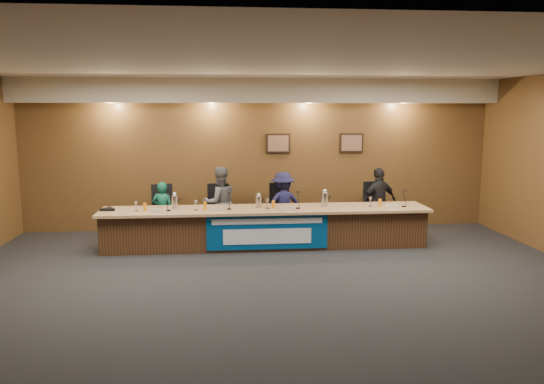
{
  "coord_description": "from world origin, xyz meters",
  "views": [
    {
      "loc": [
        -0.78,
        -7.33,
        2.6
      ],
      "look_at": [
        0.13,
        2.45,
        1.04
      ],
      "focal_mm": 35.0,
      "sensor_mm": 36.0,
      "label": 1
    }
  ],
  "objects_px": {
    "panelist_a": "(163,211)",
    "office_chair_d": "(377,211)",
    "panelist_b": "(220,203)",
    "carafe_right": "(325,200)",
    "dais_body": "(266,228)",
    "office_chair_c": "(282,213)",
    "office_chair_b": "(220,214)",
    "speakerphone": "(108,209)",
    "office_chair_a": "(164,215)",
    "panelist_d": "(379,202)",
    "carafe_left": "(175,202)",
    "banner": "(267,232)",
    "carafe_mid": "(259,202)",
    "panelist_c": "(283,205)"
  },
  "relations": [
    {
      "from": "panelist_a",
      "to": "office_chair_d",
      "type": "distance_m",
      "value": 4.39
    },
    {
      "from": "panelist_b",
      "to": "carafe_right",
      "type": "height_order",
      "value": "panelist_b"
    },
    {
      "from": "dais_body",
      "to": "panelist_b",
      "type": "height_order",
      "value": "panelist_b"
    },
    {
      "from": "panelist_a",
      "to": "office_chair_c",
      "type": "bearing_deg",
      "value": -166.12
    },
    {
      "from": "office_chair_b",
      "to": "speakerphone",
      "type": "xyz_separation_m",
      "value": [
        -2.03,
        -0.85,
        0.3
      ]
    },
    {
      "from": "dais_body",
      "to": "panelist_b",
      "type": "relative_size",
      "value": 4.14
    },
    {
      "from": "office_chair_c",
      "to": "office_chair_d",
      "type": "xyz_separation_m",
      "value": [
        1.99,
        0.0,
        0.0
      ]
    },
    {
      "from": "office_chair_a",
      "to": "office_chair_b",
      "type": "relative_size",
      "value": 1.0
    },
    {
      "from": "office_chair_d",
      "to": "carafe_right",
      "type": "bearing_deg",
      "value": -160.18
    },
    {
      "from": "panelist_d",
      "to": "office_chair_c",
      "type": "distance_m",
      "value": 2.0
    },
    {
      "from": "panelist_b",
      "to": "carafe_left",
      "type": "xyz_separation_m",
      "value": [
        -0.83,
        -0.7,
        0.15
      ]
    },
    {
      "from": "dais_body",
      "to": "speakerphone",
      "type": "height_order",
      "value": "speakerphone"
    },
    {
      "from": "office_chair_d",
      "to": "speakerphone",
      "type": "relative_size",
      "value": 1.5
    },
    {
      "from": "office_chair_b",
      "to": "carafe_right",
      "type": "height_order",
      "value": "carafe_right"
    },
    {
      "from": "panelist_a",
      "to": "carafe_right",
      "type": "distance_m",
      "value": 3.21
    },
    {
      "from": "panelist_d",
      "to": "office_chair_b",
      "type": "height_order",
      "value": "panelist_d"
    },
    {
      "from": "dais_body",
      "to": "panelist_b",
      "type": "xyz_separation_m",
      "value": [
        -0.85,
        0.74,
        0.37
      ]
    },
    {
      "from": "panelist_b",
      "to": "office_chair_d",
      "type": "xyz_separation_m",
      "value": [
        3.25,
        0.1,
        -0.24
      ]
    },
    {
      "from": "panelist_a",
      "to": "speakerphone",
      "type": "xyz_separation_m",
      "value": [
        -0.9,
        -0.75,
        0.19
      ]
    },
    {
      "from": "banner",
      "to": "panelist_a",
      "type": "height_order",
      "value": "panelist_a"
    },
    {
      "from": "carafe_right",
      "to": "office_chair_a",
      "type": "bearing_deg",
      "value": 165.4
    },
    {
      "from": "office_chair_c",
      "to": "carafe_left",
      "type": "height_order",
      "value": "carafe_left"
    },
    {
      "from": "carafe_right",
      "to": "office_chair_c",
      "type": "bearing_deg",
      "value": 131.46
    },
    {
      "from": "banner",
      "to": "speakerphone",
      "type": "height_order",
      "value": "speakerphone"
    },
    {
      "from": "panelist_a",
      "to": "carafe_mid",
      "type": "height_order",
      "value": "panelist_a"
    },
    {
      "from": "office_chair_c",
      "to": "speakerphone",
      "type": "bearing_deg",
      "value": -177.0
    },
    {
      "from": "office_chair_a",
      "to": "office_chair_c",
      "type": "relative_size",
      "value": 1.0
    },
    {
      "from": "panelist_d",
      "to": "banner",
      "type": "bearing_deg",
      "value": 5.19
    },
    {
      "from": "panelist_a",
      "to": "speakerphone",
      "type": "distance_m",
      "value": 1.19
    },
    {
      "from": "dais_body",
      "to": "office_chair_c",
      "type": "relative_size",
      "value": 12.5
    },
    {
      "from": "office_chair_b",
      "to": "carafe_mid",
      "type": "xyz_separation_m",
      "value": [
        0.73,
        -0.79,
        0.38
      ]
    },
    {
      "from": "dais_body",
      "to": "office_chair_a",
      "type": "bearing_deg",
      "value": 157.19
    },
    {
      "from": "carafe_right",
      "to": "panelist_a",
      "type": "bearing_deg",
      "value": 167.13
    },
    {
      "from": "panelist_c",
      "to": "carafe_left",
      "type": "height_order",
      "value": "panelist_c"
    },
    {
      "from": "office_chair_a",
      "to": "carafe_left",
      "type": "distance_m",
      "value": 0.94
    },
    {
      "from": "panelist_c",
      "to": "carafe_right",
      "type": "xyz_separation_m",
      "value": [
        0.72,
        -0.71,
        0.22
      ]
    },
    {
      "from": "office_chair_b",
      "to": "speakerphone",
      "type": "height_order",
      "value": "speakerphone"
    },
    {
      "from": "panelist_b",
      "to": "speakerphone",
      "type": "distance_m",
      "value": 2.16
    },
    {
      "from": "panelist_d",
      "to": "office_chair_d",
      "type": "xyz_separation_m",
      "value": [
        0.0,
        0.1,
        -0.22
      ]
    },
    {
      "from": "office_chair_a",
      "to": "carafe_mid",
      "type": "relative_size",
      "value": 2.21
    },
    {
      "from": "banner",
      "to": "carafe_left",
      "type": "relative_size",
      "value": 8.79
    },
    {
      "from": "office_chair_a",
      "to": "office_chair_c",
      "type": "bearing_deg",
      "value": -11.96
    },
    {
      "from": "office_chair_c",
      "to": "carafe_left",
      "type": "distance_m",
      "value": 2.28
    },
    {
      "from": "panelist_d",
      "to": "office_chair_b",
      "type": "xyz_separation_m",
      "value": [
        -3.25,
        0.1,
        -0.22
      ]
    },
    {
      "from": "office_chair_c",
      "to": "carafe_mid",
      "type": "distance_m",
      "value": 1.03
    },
    {
      "from": "panelist_a",
      "to": "office_chair_c",
      "type": "height_order",
      "value": "panelist_a"
    },
    {
      "from": "banner",
      "to": "carafe_right",
      "type": "bearing_deg",
      "value": 21.2
    },
    {
      "from": "office_chair_a",
      "to": "speakerphone",
      "type": "xyz_separation_m",
      "value": [
        -0.9,
        -0.85,
        0.3
      ]
    },
    {
      "from": "panelist_d",
      "to": "carafe_mid",
      "type": "xyz_separation_m",
      "value": [
        -2.52,
        -0.69,
        0.16
      ]
    },
    {
      "from": "carafe_right",
      "to": "office_chair_d",
      "type": "bearing_deg",
      "value": 32.62
    }
  ]
}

